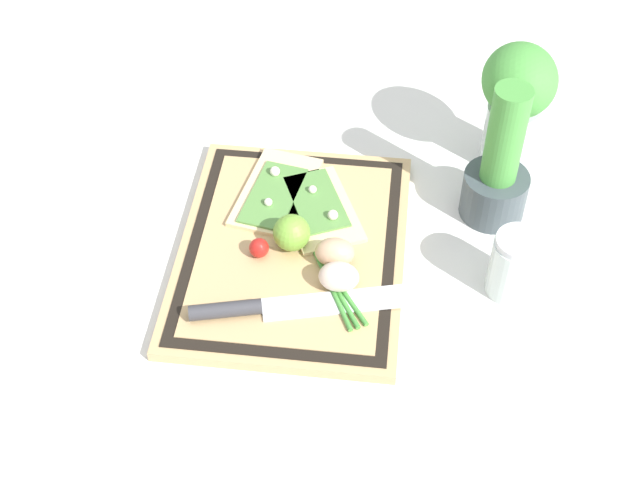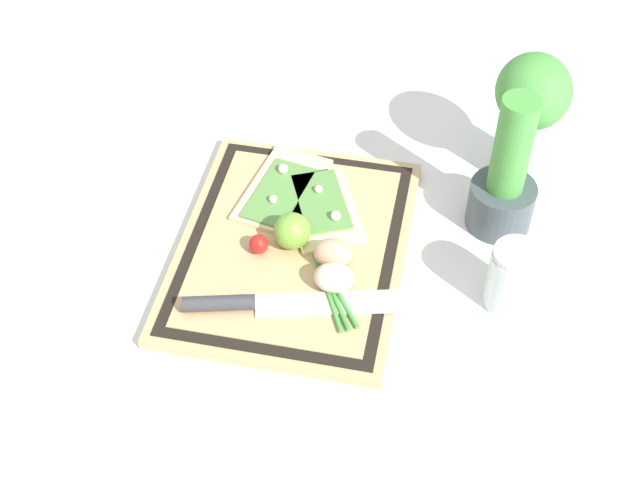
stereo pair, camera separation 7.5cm
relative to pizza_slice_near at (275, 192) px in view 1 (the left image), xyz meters
The scene contains 13 objects.
ground_plane 0.11m from the pizza_slice_near, 21.31° to the left, with size 6.00×6.00×0.00m, color silver.
cutting_board 0.11m from the pizza_slice_near, 21.31° to the left, with size 0.43×0.33×0.02m.
pizza_slice_near is the anchor object (origin of this frame).
pizza_slice_far 0.08m from the pizza_slice_near, 70.36° to the left, with size 0.19×0.16×0.02m.
knife 0.23m from the pizza_slice_near, ahead, with size 0.10×0.30×0.02m.
egg_brown 0.17m from the pizza_slice_near, 39.37° to the left, with size 0.04×0.06×0.04m, color tan.
egg_pink 0.21m from the pizza_slice_near, 33.79° to the left, with size 0.04×0.06×0.04m, color beige.
lime 0.11m from the pizza_slice_near, 21.28° to the left, with size 0.05×0.05×0.05m, color #70A838.
cherry_tomato_red 0.13m from the pizza_slice_near, ahead, with size 0.03×0.03×0.03m, color red.
scallion_bunch 0.13m from the pizza_slice_near, 33.85° to the left, with size 0.29×0.18×0.01m.
herb_pot 0.34m from the pizza_slice_near, 93.58° to the left, with size 0.10×0.10×0.24m.
sauce_jar 0.38m from the pizza_slice_near, 69.72° to the left, with size 0.07×0.07×0.10m.
herb_glass 0.40m from the pizza_slice_near, 111.97° to the left, with size 0.13×0.12×0.22m.
Camera 1 is at (0.88, 0.14, 0.99)m, focal length 50.00 mm.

